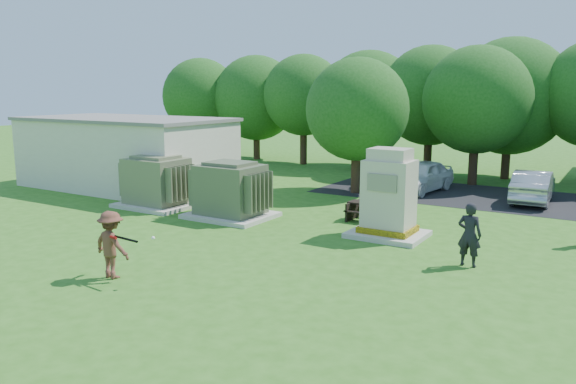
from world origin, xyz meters
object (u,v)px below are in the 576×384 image
Objects in this scene: transformer_right at (230,191)px; person_by_generator at (469,235)px; car_silver_a at (533,186)px; generator_cabinet at (389,199)px; batter at (112,245)px; picnic_table at (371,210)px; car_white at (420,176)px; transformer_left at (157,183)px.

transformer_right reaches higher than person_by_generator.
car_silver_a is (0.08, 10.18, -0.19)m from person_by_generator.
generator_cabinet reaches higher than batter.
car_silver_a is (4.38, 6.77, 0.25)m from picnic_table.
person_by_generator is 0.41× the size of car_white.
generator_cabinet is 0.69× the size of car_silver_a.
transformer_right is 6.00m from generator_cabinet.
generator_cabinet is (5.98, 0.45, 0.28)m from transformer_right.
person_by_generator reaches higher than car_white.
person_by_generator is (12.66, -1.29, -0.10)m from transformer_left.
batter is 9.27m from person_by_generator.
car_white is at bearing -63.58° from person_by_generator.
transformer_right is at bearing -6.91° from person_by_generator.
generator_cabinet reaches higher than person_by_generator.
generator_cabinet is 1.64× the size of person_by_generator.
transformer_left is 1.05× the size of generator_cabinet.
picnic_table is 6.71m from car_white.
transformer_left reaches higher than batter.
car_silver_a is at bearing 44.51° from transformer_right.
person_by_generator is 11.15m from car_white.
transformer_left is 1.89× the size of picnic_table.
person_by_generator is (8.96, -1.29, -0.10)m from transformer_right.
transformer_left is 1.00× the size of transformer_right.
car_silver_a is (3.06, 8.43, -0.57)m from generator_cabinet.
transformer_right reaches higher than picnic_table.
batter is 0.40× the size of car_white.
person_by_generator is at bearing -5.83° from transformer_left.
car_white is at bearing -1.86° from car_silver_a.
generator_cabinet is (9.68, 0.45, 0.28)m from transformer_left.
person_by_generator is at bearing -8.21° from transformer_right.
car_white is at bearing -96.91° from batter.
car_white is (-1.75, 8.35, -0.52)m from generator_cabinet.
person_by_generator is at bearing -30.32° from generator_cabinet.
picnic_table is 8.07m from car_silver_a.
person_by_generator is at bearing -139.98° from batter.
car_silver_a is at bearing -89.14° from person_by_generator.
picnic_table is (4.66, 2.11, -0.55)m from transformer_right.
batter is (5.29, -6.93, -0.12)m from transformer_left.
picnic_table is at bearing -77.93° from car_white.
transformer_left reaches higher than person_by_generator.
transformer_left is 1.73× the size of person_by_generator.
generator_cabinet is 0.67× the size of car_white.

